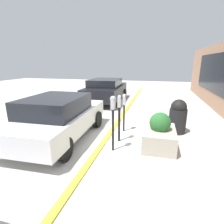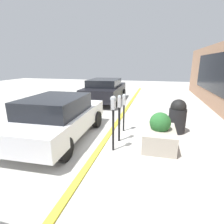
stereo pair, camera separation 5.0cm
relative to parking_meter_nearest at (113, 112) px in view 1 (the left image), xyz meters
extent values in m
plane|color=beige|center=(0.71, 0.32, -1.14)|extent=(40.00, 40.00, 0.00)
cube|color=gold|center=(0.71, 0.40, -1.12)|extent=(24.50, 0.16, 0.04)
cube|color=black|center=(6.23, -4.07, 0.75)|extent=(7.35, 0.02, 2.06)
cylinder|color=black|center=(0.00, 0.00, -0.53)|extent=(0.07, 0.07, 1.22)
cube|color=#B7B7BC|center=(0.00, 0.00, 0.22)|extent=(0.20, 0.09, 0.27)
sphere|color=gray|center=(0.00, 0.00, 0.35)|extent=(0.17, 0.17, 0.17)
cylinder|color=black|center=(0.65, -0.03, -0.58)|extent=(0.07, 0.07, 1.12)
cube|color=#B7B7BC|center=(0.65, -0.03, 0.13)|extent=(0.15, 0.09, 0.31)
sphere|color=gray|center=(0.65, -0.03, 0.29)|extent=(0.13, 0.13, 0.13)
cylinder|color=black|center=(1.53, -0.02, -0.64)|extent=(0.06, 0.06, 0.99)
cube|color=#B7B7BC|center=(1.53, -0.02, 0.01)|extent=(0.16, 0.09, 0.32)
sphere|color=gray|center=(1.53, -0.02, 0.17)|extent=(0.14, 0.14, 0.14)
cube|color=#B2A899|center=(0.57, -1.26, -0.86)|extent=(1.35, 0.92, 0.55)
sphere|color=#28662D|center=(0.57, -1.26, -0.39)|extent=(0.61, 0.61, 0.61)
cube|color=silver|center=(0.44, 1.92, -0.54)|extent=(4.11, 1.97, 0.58)
cube|color=black|center=(0.27, 1.92, 0.01)|extent=(2.16, 1.69, 0.52)
cylinder|color=black|center=(1.69, 1.07, -0.83)|extent=(0.62, 0.22, 0.62)
cylinder|color=black|center=(1.69, 2.77, -0.83)|extent=(0.62, 0.22, 0.62)
cylinder|color=black|center=(-0.82, 1.07, -0.83)|extent=(0.62, 0.22, 0.62)
cylinder|color=black|center=(-0.82, 2.77, -0.83)|extent=(0.62, 0.22, 0.62)
cube|color=black|center=(6.29, 2.05, -0.47)|extent=(4.58, 2.13, 0.70)
cube|color=black|center=(6.11, 2.05, 0.10)|extent=(2.41, 1.82, 0.43)
cylinder|color=black|center=(7.69, 1.14, -0.81)|extent=(0.65, 0.24, 0.65)
cylinder|color=black|center=(7.69, 2.96, -0.81)|extent=(0.65, 0.24, 0.65)
cylinder|color=black|center=(4.89, 1.14, -0.81)|extent=(0.65, 0.24, 0.65)
cylinder|color=black|center=(4.89, 2.96, -0.81)|extent=(0.65, 0.24, 0.65)
cylinder|color=black|center=(1.87, -1.88, -0.71)|extent=(0.60, 0.60, 0.86)
sphere|color=black|center=(1.87, -1.88, -0.20)|extent=(0.54, 0.54, 0.54)
camera|label=1|loc=(-4.39, -1.11, 1.27)|focal=28.00mm
camera|label=2|loc=(-4.41, -1.07, 1.27)|focal=28.00mm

